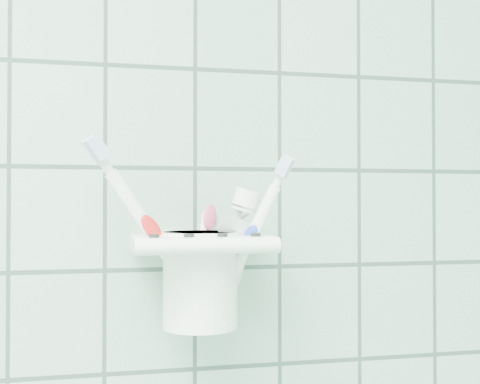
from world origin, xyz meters
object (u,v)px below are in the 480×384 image
at_px(holder_bracket, 200,244).
at_px(toothpaste_tube, 211,241).
at_px(toothbrush_orange, 212,228).
at_px(toothbrush_blue, 194,213).
at_px(cup, 200,275).
at_px(toothbrush_pink, 209,211).

xyz_separation_m(holder_bracket, toothpaste_tube, (0.01, 0.01, 0.00)).
xyz_separation_m(holder_bracket, toothbrush_orange, (0.01, 0.00, 0.02)).
distance_m(holder_bracket, toothbrush_blue, 0.03).
height_order(toothbrush_blue, toothpaste_tube, toothbrush_blue).
distance_m(cup, toothbrush_pink, 0.07).
xyz_separation_m(toothbrush_blue, toothpaste_tube, (0.02, -0.01, -0.03)).
relative_size(holder_bracket, cup, 1.40).
bearing_deg(holder_bracket, toothbrush_orange, 13.53).
bearing_deg(holder_bracket, toothbrush_pink, 43.61).
height_order(holder_bracket, toothbrush_pink, toothbrush_pink).
bearing_deg(toothbrush_blue, toothpaste_tube, -34.73).
relative_size(toothbrush_orange, toothpaste_tube, 1.22).
bearing_deg(toothpaste_tube, toothbrush_orange, -80.35).
height_order(cup, toothbrush_orange, toothbrush_orange).
height_order(cup, toothbrush_pink, toothbrush_pink).
bearing_deg(holder_bracket, toothbrush_blue, 105.90).
xyz_separation_m(holder_bracket, toothbrush_pink, (0.01, 0.01, 0.03)).
distance_m(holder_bracket, toothpaste_tube, 0.01).
xyz_separation_m(toothbrush_pink, toothbrush_blue, (-0.01, 0.00, -0.00)).
xyz_separation_m(cup, toothbrush_orange, (0.01, -0.00, 0.05)).
xyz_separation_m(toothbrush_pink, toothpaste_tube, (0.00, -0.00, -0.03)).
bearing_deg(cup, holder_bracket, -104.01).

